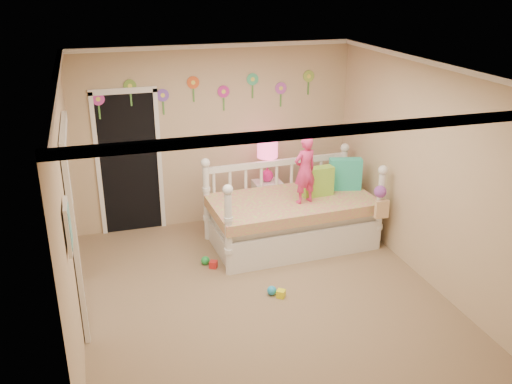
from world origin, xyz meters
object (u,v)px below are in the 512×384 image
object	(u,v)px
daybed	(292,203)
table_lamp	(267,153)
child	(305,170)
nightstand	(267,203)

from	to	relation	value
daybed	table_lamp	bearing A→B (deg)	96.48
daybed	child	xyz separation A→B (m)	(0.11, -0.17, 0.52)
child	daybed	bearing A→B (deg)	-72.02
daybed	table_lamp	xyz separation A→B (m)	(-0.11, 0.72, 0.49)
daybed	child	distance (m)	0.55
nightstand	table_lamp	xyz separation A→B (m)	(0.00, 0.00, 0.76)
child	nightstand	size ratio (longest dim) A/B	1.34
table_lamp	nightstand	bearing A→B (deg)	0.00
nightstand	table_lamp	distance (m)	0.76
daybed	child	bearing A→B (deg)	-60.00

